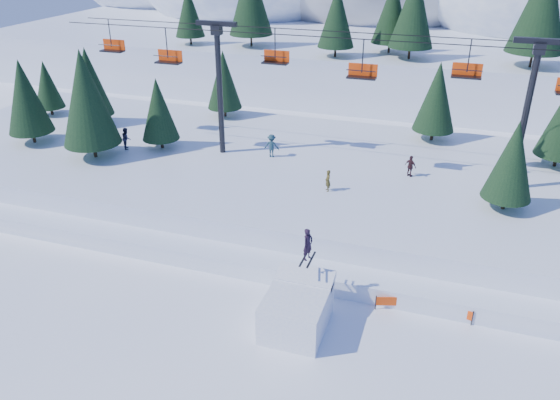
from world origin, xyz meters
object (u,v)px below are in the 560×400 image
(jump_kicker, at_px, (297,308))
(chairlift, at_px, (347,78))
(banner_far, at_px, (447,308))
(banner_near, at_px, (401,302))

(jump_kicker, height_order, chairlift, chairlift)
(banner_far, bearing_deg, jump_kicker, -155.48)
(jump_kicker, relative_size, chairlift, 0.11)
(chairlift, height_order, banner_far, chairlift)
(jump_kicker, relative_size, banner_far, 1.86)
(jump_kicker, bearing_deg, chairlift, 94.26)
(banner_near, distance_m, banner_far, 2.40)
(banner_near, bearing_deg, banner_far, 5.62)
(chairlift, xyz_separation_m, banner_far, (8.63, -12.72, -8.78))
(jump_kicker, xyz_separation_m, banner_far, (7.43, 3.39, -0.63))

